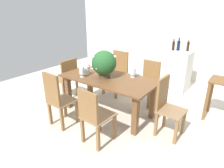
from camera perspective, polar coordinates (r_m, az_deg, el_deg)
The scene contains 20 objects.
ground_plane at distance 4.15m, azimuth 1.36°, elevation -6.69°, with size 7.04×7.04×0.00m, color beige.
back_wall at distance 6.01m, azimuth 16.31°, elevation 14.51°, with size 6.40×0.10×2.60m, color silver.
dining_table at distance 3.68m, azimuth -1.08°, elevation -0.08°, with size 1.84×0.91×0.74m.
chair_foot_end at distance 3.21m, azimuth 15.94°, elevation -5.84°, with size 0.42×0.42×0.98m.
chair_near_right at distance 2.87m, azimuth -5.41°, elevation -9.11°, with size 0.42×0.48×0.92m.
chair_head_end at distance 4.47m, azimuth -13.14°, elevation 2.21°, with size 0.40×0.48×0.92m.
chair_far_right at distance 4.23m, azimuth 10.81°, elevation 1.13°, with size 0.43×0.46×0.92m.
chair_near_left at distance 3.40m, azimuth -15.95°, elevation -4.04°, with size 0.41×0.42×1.00m.
chair_far_left at distance 4.61m, azimuth 1.75°, elevation 3.94°, with size 0.52×0.50×1.03m.
flower_centerpiece at distance 3.57m, azimuth -2.37°, elevation 6.13°, with size 0.46×0.46×0.52m.
crystal_vase_left at distance 3.67m, azimuth -8.97°, elevation 3.87°, with size 0.10×0.10×0.20m.
crystal_vase_center_near at distance 3.63m, azimuth 6.25°, elevation 3.66°, with size 0.10×0.10×0.19m.
crystal_vase_right at distance 3.80m, azimuth -7.53°, elevation 4.27°, with size 0.11×0.11×0.17m.
wine_glass at distance 4.17m, azimuth -6.06°, elevation 5.88°, with size 0.07×0.07×0.14m.
kitchen_counter at distance 5.20m, azimuth 14.33°, elevation 4.60°, with size 1.43×0.60×1.00m, color silver.
wine_bottle_clear at distance 5.07m, azimuth 11.69°, elevation 11.30°, with size 0.08×0.08×0.24m.
wine_bottle_green at distance 5.02m, azimuth 17.80°, elevation 10.83°, with size 0.06×0.06×0.28m.
wine_bottle_amber at distance 5.18m, azimuth 10.39°, elevation 11.54°, with size 0.07×0.07×0.22m.
wine_bottle_dark at distance 5.03m, azimuth 19.18°, elevation 10.81°, with size 0.08×0.08×0.31m.
wine_bottle_tall at distance 5.03m, azimuth 21.68°, elevation 10.39°, with size 0.06×0.06×0.27m.
Camera 1 is at (2.07, -3.00, 1.98)m, focal length 30.72 mm.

